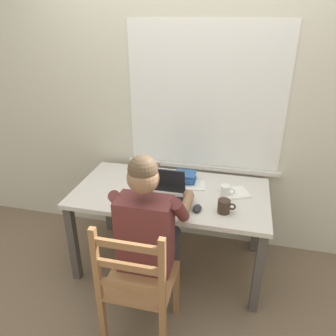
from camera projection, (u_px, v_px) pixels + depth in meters
name	position (u px, v px, depth m)	size (l,w,h in m)	color
ground_plane	(170.00, 262.00, 2.83)	(8.00, 8.00, 0.00)	brown
back_wall	(184.00, 102.00, 2.69)	(6.00, 0.08, 2.60)	beige
desk	(171.00, 200.00, 2.56)	(1.50, 0.79, 0.71)	beige
seated_person	(150.00, 228.00, 2.13)	(0.50, 0.60, 1.24)	brown
wooden_chair	(138.00, 284.00, 1.98)	(0.42, 0.42, 0.94)	olive
laptop	(161.00, 194.00, 2.37)	(0.33, 0.30, 0.23)	#232328
computer_mouse	(197.00, 208.00, 2.27)	(0.06, 0.10, 0.03)	#232328
coffee_mug_white	(226.00, 191.00, 2.43)	(0.11, 0.07, 0.09)	white
coffee_mug_dark	(224.00, 206.00, 2.23)	(0.13, 0.09, 0.10)	#38281E
book_stack_main	(184.00, 178.00, 2.64)	(0.19, 0.16, 0.08)	#2D5B9E
paper_pile_near_laptop	(235.00, 193.00, 2.48)	(0.20, 0.18, 0.02)	white
paper_pile_back_corner	(193.00, 185.00, 2.60)	(0.19, 0.17, 0.01)	white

